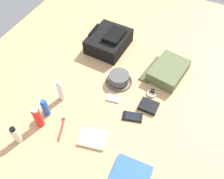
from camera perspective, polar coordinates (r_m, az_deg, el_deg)
ground_plane at (r=1.49m, az=-0.00°, el=-1.23°), size 2.64×2.02×0.02m
backpack at (r=1.73m, az=-0.73°, el=11.74°), size 0.32×0.27×0.14m
toiletry_pouch at (r=1.60m, az=13.41°, el=4.45°), size 0.30×0.28×0.08m
bucket_hat at (r=1.52m, az=1.74°, el=2.59°), size 0.18×0.18×0.07m
lotion_bottle at (r=1.36m, az=-22.30°, el=-10.18°), size 0.04×0.04×0.13m
sunscreen_spray at (r=1.36m, az=-17.59°, el=-6.48°), size 0.04×0.04×0.15m
deodorant_spray at (r=1.40m, az=-15.91°, el=-4.34°), size 0.04×0.04×0.13m
toothpaste_tube at (r=1.43m, az=-12.42°, el=-0.21°), size 0.04×0.04×0.16m
paperback_novel at (r=1.24m, az=4.74°, el=-19.77°), size 0.15×0.19×0.02m
cell_phone at (r=1.38m, az=5.01°, el=-6.60°), size 0.09×0.13×0.01m
media_player at (r=1.45m, az=0.36°, el=-2.17°), size 0.06×0.09×0.01m
wristwatch at (r=1.49m, az=9.61°, el=-0.93°), size 0.07×0.06×0.01m
toothbrush at (r=1.38m, az=-12.01°, el=-8.61°), size 0.16×0.06×0.02m
wallet at (r=1.43m, az=8.90°, el=-4.04°), size 0.09×0.11×0.02m
notepad at (r=1.31m, az=-4.69°, el=-11.80°), size 0.14×0.17×0.02m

